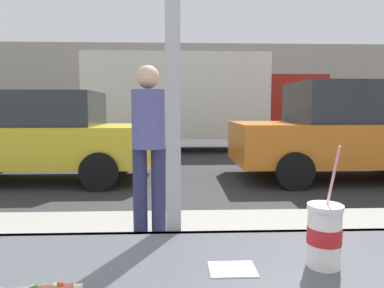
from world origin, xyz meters
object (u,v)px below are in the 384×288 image
Objects in this scene: parked_car_orange at (351,131)px; pedestrian at (149,139)px; soda_cup_left at (324,234)px; box_truck at (199,99)px; parked_car_yellow at (38,136)px.

parked_car_orange is 4.86m from pedestrian.
parked_car_orange is (2.96, 5.75, -0.11)m from soda_cup_left.
box_truck is at bearing 119.52° from parked_car_orange.
parked_car_orange is at bearing 41.78° from pedestrian.
parked_car_yellow is 5.95m from parked_car_orange.
soda_cup_left is 2.60m from pedestrian.
parked_car_orange is at bearing 0.00° from parked_car_yellow.
soda_cup_left is at bearing -91.63° from box_truck.
soda_cup_left is at bearing -117.23° from parked_car_orange.
parked_car_yellow reaches higher than soda_cup_left.
box_truck is at bearing 88.37° from soda_cup_left.
pedestrian is (-3.62, -3.24, 0.15)m from parked_car_orange.
soda_cup_left is at bearing -62.52° from parked_car_yellow.
parked_car_yellow is 2.60× the size of pedestrian.
box_truck is 4.45× the size of pedestrian.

